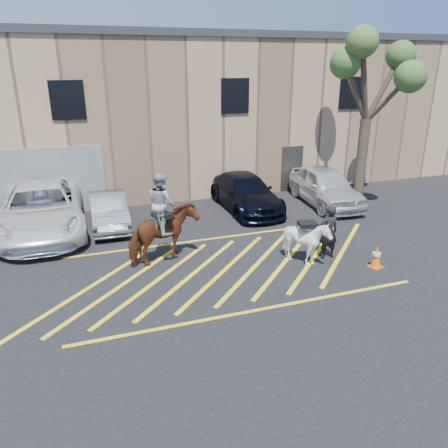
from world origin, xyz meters
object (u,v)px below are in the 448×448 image
object	(u,v)px
traffic_cone	(376,256)
tree	(371,70)
car_blue_suv	(245,192)
car_white_suv	(325,186)
handler	(329,232)
car_white_pickup	(41,209)
saddled_white	(307,241)
car_silver_sedan	(109,210)
mounted_bay	(163,227)

from	to	relation	value
traffic_cone	tree	distance (m)	8.17
car_blue_suv	car_white_suv	size ratio (longest dim) A/B	1.04
handler	tree	bearing A→B (deg)	-133.76
car_white_pickup	saddled_white	world-z (taller)	car_white_pickup
traffic_cone	handler	bearing A→B (deg)	132.22
car_silver_sedan	tree	distance (m)	11.71
mounted_bay	handler	bearing A→B (deg)	-15.58
car_silver_sedan	saddled_white	size ratio (longest dim) A/B	2.43
car_white_suv	mounted_bay	size ratio (longest dim) A/B	1.66
mounted_bay	traffic_cone	world-z (taller)	mounted_bay
tree	car_blue_suv	bearing A→B (deg)	163.58
car_white_pickup	saddled_white	size ratio (longest dim) A/B	4.05
car_blue_suv	tree	bearing A→B (deg)	-16.50
car_white_pickup	car_blue_suv	world-z (taller)	car_white_pickup
car_blue_suv	mounted_bay	distance (m)	6.15
car_blue_suv	saddled_white	world-z (taller)	saddled_white
car_blue_suv	handler	size ratio (longest dim) A/B	2.79
saddled_white	traffic_cone	world-z (taller)	saddled_white
car_white_pickup	mounted_bay	bearing A→B (deg)	-48.17
traffic_cone	tree	bearing A→B (deg)	60.17
car_blue_suv	saddled_white	bearing A→B (deg)	-92.69
car_white_pickup	handler	distance (m)	10.38
car_white_pickup	car_blue_suv	distance (m)	8.18
mounted_bay	saddled_white	distance (m)	4.51
car_blue_suv	saddled_white	size ratio (longest dim) A/B	3.17
car_white_suv	mounted_bay	xyz separation A→B (m)	(-8.06, -3.65, 0.35)
car_white_pickup	handler	bearing A→B (deg)	-32.41
car_white_pickup	handler	world-z (taller)	handler
car_blue_suv	traffic_cone	distance (m)	6.97
traffic_cone	tree	size ratio (longest dim) A/B	0.10
saddled_white	handler	bearing A→B (deg)	10.81
car_white_pickup	car_blue_suv	bearing A→B (deg)	0.44
saddled_white	traffic_cone	bearing A→B (deg)	-26.99
car_silver_sedan	car_white_suv	xyz separation A→B (m)	(9.38, -0.28, 0.19)
car_white_suv	car_white_pickup	bearing A→B (deg)	-176.67
tree	saddled_white	bearing A→B (deg)	-138.63
traffic_cone	mounted_bay	bearing A→B (deg)	157.29
car_blue_suv	car_white_suv	xyz separation A→B (m)	(3.60, -0.56, 0.10)
car_blue_suv	handler	distance (m)	5.66
car_silver_sedan	car_blue_suv	bearing A→B (deg)	4.06
saddled_white	traffic_cone	xyz separation A→B (m)	(1.91, -0.97, -0.38)
car_blue_suv	car_white_pickup	bearing A→B (deg)	-179.43
car_blue_suv	traffic_cone	xyz separation A→B (m)	(1.65, -6.77, -0.36)
saddled_white	car_white_pickup	bearing A→B (deg)	144.23
car_white_suv	tree	bearing A→B (deg)	-30.75
car_white_suv	traffic_cone	size ratio (longest dim) A/B	6.60
car_blue_suv	car_white_suv	distance (m)	3.65
car_blue_suv	car_silver_sedan	bearing A→B (deg)	-177.29
car_white_suv	tree	distance (m)	5.07
car_blue_suv	tree	world-z (taller)	tree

